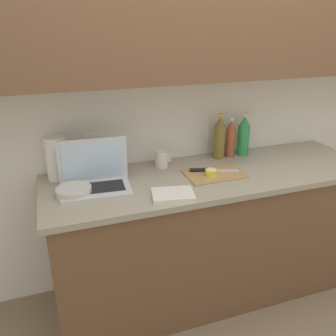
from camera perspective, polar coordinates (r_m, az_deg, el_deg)
name	(u,v)px	position (r m, az deg, el deg)	size (l,w,h in m)	color
ground_plane	(207,287)	(2.66, 6.22, -18.49)	(12.00, 12.00, 0.00)	#847056
wall_back	(200,53)	(2.23, 5.17, 17.86)	(5.20, 0.38, 2.60)	white
counter_unit	(212,232)	(2.39, 7.06, -10.21)	(2.03, 0.64, 0.88)	brown
laptop	(95,177)	(2.00, -11.66, -1.45)	(0.40, 0.28, 0.26)	silver
cutting_board	(214,174)	(2.16, 7.46, -0.95)	(0.35, 0.23, 0.01)	tan
knife	(205,170)	(2.18, 6.02, -0.33)	(0.30, 0.11, 0.02)	silver
lemon_half_cut	(211,172)	(2.12, 6.90, -0.72)	(0.07, 0.07, 0.04)	yellow
bottle_green_soda	(243,136)	(2.47, 12.01, 5.02)	(0.08, 0.08, 0.29)	#2D934C
bottle_oil_tall	(231,139)	(2.43, 10.00, 4.62)	(0.06, 0.06, 0.27)	#A34C2D
bottle_water_clear	(219,138)	(2.38, 8.24, 4.81)	(0.08, 0.08, 0.31)	olive
measuring_cup	(162,159)	(2.24, -1.02, 1.47)	(0.10, 0.08, 0.11)	silver
bowl_white	(74,192)	(1.95, -14.85, -3.67)	(0.19, 0.19, 0.05)	beige
paper_towel_roll	(57,158)	(2.15, -17.40, 1.57)	(0.12, 0.12, 0.26)	white
dish_towel	(173,195)	(1.88, 0.79, -4.30)	(0.22, 0.16, 0.02)	silver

